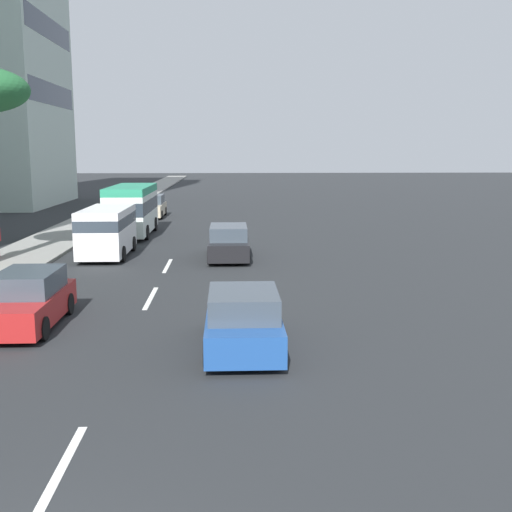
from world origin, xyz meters
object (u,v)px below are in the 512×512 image
minibus_lead (132,208)px  car_sixth (229,243)px  van_third (107,229)px  car_fifth (243,321)px  car_second (28,301)px  car_fourth (152,207)px

minibus_lead → car_sixth: 9.95m
van_third → car_fifth: van_third is taller
car_second → car_sixth: car_second is taller
car_fourth → van_third: bearing=0.0°
car_fourth → car_sixth: size_ratio=0.98×
car_fourth → car_fifth: car_fourth is taller
minibus_lead → van_third: bearing=-0.3°
car_fifth → car_fourth: bearing=10.8°
minibus_lead → car_second: (-19.13, 0.04, -0.84)m
car_second → car_fourth: size_ratio=0.92×
van_third → minibus_lead: bearing=179.7°
minibus_lead → car_sixth: size_ratio=1.44×
van_third → car_fourth: van_third is taller
car_second → car_sixth: size_ratio=0.90×
car_sixth → car_fifth: bearing=-178.4°
minibus_lead → car_sixth: bearing=34.5°
car_second → car_fourth: (29.14, -0.00, 0.04)m
van_third → car_fifth: 15.36m
minibus_lead → car_second: 19.14m
minibus_lead → car_second: minibus_lead is taller
car_fourth → car_fifth: 32.07m
van_third → car_sixth: size_ratio=1.08×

